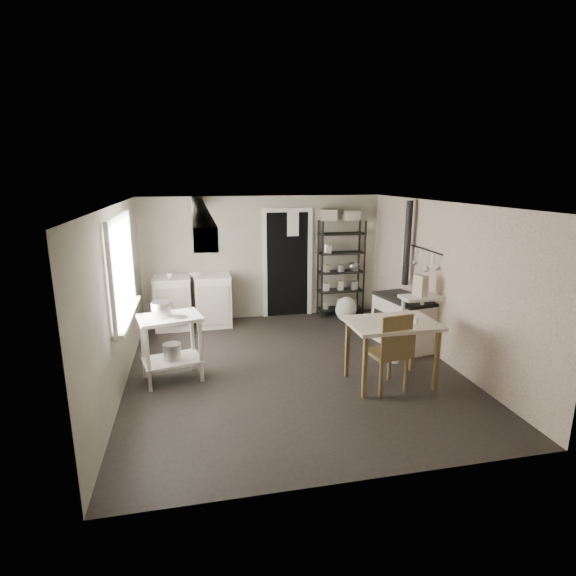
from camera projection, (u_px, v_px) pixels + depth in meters
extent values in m
plane|color=black|center=(292.00, 368.00, 6.38)|extent=(5.00, 5.00, 0.00)
plane|color=silver|center=(293.00, 204.00, 5.82)|extent=(5.00, 5.00, 0.00)
cube|color=#A5A08C|center=(264.00, 258.00, 8.47)|extent=(4.50, 0.02, 2.30)
cube|color=#A5A08C|center=(358.00, 362.00, 3.73)|extent=(4.50, 0.02, 2.30)
cube|color=#A5A08C|center=(118.00, 299.00, 5.65)|extent=(0.02, 5.00, 2.30)
cube|color=#A5A08C|center=(443.00, 282.00, 6.55)|extent=(0.02, 5.00, 2.30)
cylinder|color=#B5B5B8|center=(162.00, 312.00, 5.80)|extent=(0.27, 0.27, 0.28)
cylinder|color=#B5B5B8|center=(181.00, 321.00, 5.75)|extent=(0.23, 0.23, 0.10)
cylinder|color=#B5B5B8|center=(172.00, 353.00, 5.92)|extent=(0.25, 0.25, 0.25)
imported|color=white|center=(194.00, 275.00, 7.90)|extent=(0.36, 0.36, 0.07)
imported|color=white|center=(169.00, 276.00, 7.77)|extent=(0.14, 0.14, 0.09)
imported|color=white|center=(329.00, 246.00, 8.44)|extent=(0.12, 0.12, 0.20)
cube|color=beige|center=(329.00, 212.00, 8.34)|extent=(0.36, 0.33, 0.21)
cube|color=beige|center=(351.00, 212.00, 8.39)|extent=(0.30, 0.29, 0.18)
cube|color=beige|center=(420.00, 291.00, 6.57)|extent=(0.16, 0.23, 0.31)
imported|color=white|center=(415.00, 327.00, 5.65)|extent=(0.11, 0.11, 0.10)
ellipsoid|color=white|center=(346.00, 309.00, 8.36)|extent=(0.40, 0.34, 0.47)
cylinder|color=white|center=(395.00, 357.00, 6.56)|extent=(0.15, 0.15, 0.16)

